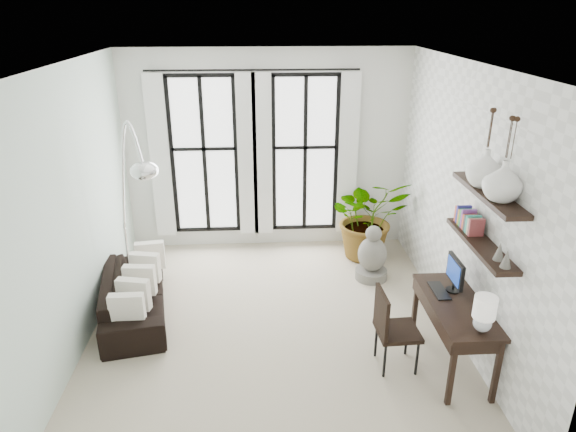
{
  "coord_description": "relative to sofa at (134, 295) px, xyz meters",
  "views": [
    {
      "loc": [
        -0.13,
        -5.45,
        3.76
      ],
      "look_at": [
        0.2,
        0.3,
        1.39
      ],
      "focal_mm": 32.0,
      "sensor_mm": 36.0,
      "label": 1
    }
  ],
  "objects": [
    {
      "name": "throw_pillows",
      "position": [
        0.1,
        0.0,
        0.22
      ],
      "size": [
        0.4,
        1.52,
        0.4
      ],
      "color": "white",
      "rests_on": "sofa"
    },
    {
      "name": "wall_right",
      "position": [
        4.05,
        -0.42,
        1.32
      ],
      "size": [
        0.0,
        5.0,
        5.0
      ],
      "primitive_type": "plane",
      "rotation": [
        1.57,
        0.0,
        -1.57
      ],
      "color": "white",
      "rests_on": "floor"
    },
    {
      "name": "vase_a",
      "position": [
        3.91,
        -1.5,
        1.99
      ],
      "size": [
        0.37,
        0.37,
        0.38
      ],
      "primitive_type": "imported",
      "color": "white",
      "rests_on": "shelf_upper"
    },
    {
      "name": "ceiling",
      "position": [
        1.8,
        -0.42,
        2.92
      ],
      "size": [
        5.0,
        5.0,
        0.0
      ],
      "primitive_type": "plane",
      "color": "white",
      "rests_on": "wall_back"
    },
    {
      "name": "vase_b",
      "position": [
        3.91,
        -1.1,
        1.99
      ],
      "size": [
        0.37,
        0.37,
        0.38
      ],
      "primitive_type": "imported",
      "color": "white",
      "rests_on": "shelf_upper"
    },
    {
      "name": "floor",
      "position": [
        1.8,
        -0.42,
        -0.28
      ],
      "size": [
        5.0,
        5.0,
        0.0
      ],
      "primitive_type": "plane",
      "color": "#B8AB92",
      "rests_on": "ground"
    },
    {
      "name": "desk",
      "position": [
        3.75,
        -1.3,
        0.46
      ],
      "size": [
        0.57,
        1.35,
        1.19
      ],
      "color": "black",
      "rests_on": "floor"
    },
    {
      "name": "buddha",
      "position": [
        3.29,
        0.76,
        0.07
      ],
      "size": [
        0.47,
        0.47,
        0.84
      ],
      "color": "slate",
      "rests_on": "floor"
    },
    {
      "name": "plant",
      "position": [
        3.36,
        1.5,
        0.39
      ],
      "size": [
        1.32,
        1.18,
        1.35
      ],
      "primitive_type": "imported",
      "rotation": [
        0.0,
        0.0,
        0.11
      ],
      "color": "#2D7228",
      "rests_on": "floor"
    },
    {
      "name": "arc_lamp",
      "position": [
        0.11,
        0.18,
        1.54
      ],
      "size": [
        0.76,
        0.63,
        2.52
      ],
      "color": "silver",
      "rests_on": "floor"
    },
    {
      "name": "windows",
      "position": [
        1.6,
        2.01,
        1.28
      ],
      "size": [
        3.26,
        0.13,
        2.65
      ],
      "color": "white",
      "rests_on": "wall_back"
    },
    {
      "name": "wall_left",
      "position": [
        -0.45,
        -0.42,
        1.32
      ],
      "size": [
        0.0,
        5.0,
        5.0
      ],
      "primitive_type": "plane",
      "rotation": [
        1.57,
        0.0,
        1.57
      ],
      "color": "silver",
      "rests_on": "floor"
    },
    {
      "name": "sofa",
      "position": [
        0.0,
        0.0,
        0.0
      ],
      "size": [
        1.1,
        2.03,
        0.56
      ],
      "primitive_type": "imported",
      "rotation": [
        0.0,
        0.0,
        1.76
      ],
      "color": "black",
      "rests_on": "floor"
    },
    {
      "name": "wall_shelves",
      "position": [
        3.91,
        -1.21,
        1.45
      ],
      "size": [
        0.25,
        1.3,
        0.6
      ],
      "color": "black",
      "rests_on": "wall_right"
    },
    {
      "name": "desk_chair",
      "position": [
        3.06,
        -1.23,
        0.26
      ],
      "size": [
        0.47,
        0.47,
        0.95
      ],
      "rotation": [
        0.0,
        0.0,
        0.04
      ],
      "color": "black",
      "rests_on": "floor"
    },
    {
      "name": "wall_back",
      "position": [
        1.8,
        2.08,
        1.32
      ],
      "size": [
        4.5,
        0.0,
        4.5
      ],
      "primitive_type": "plane",
      "rotation": [
        1.57,
        0.0,
        0.0
      ],
      "color": "white",
      "rests_on": "floor"
    }
  ]
}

